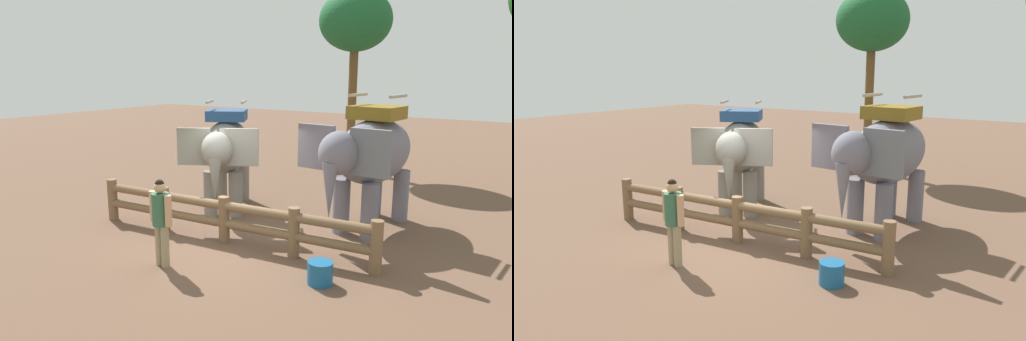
{
  "view_description": "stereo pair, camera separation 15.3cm",
  "coord_description": "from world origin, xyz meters",
  "views": [
    {
      "loc": [
        5.99,
        -7.79,
        3.77
      ],
      "look_at": [
        0.0,
        1.32,
        1.4
      ],
      "focal_mm": 33.07,
      "sensor_mm": 36.0,
      "label": 1
    },
    {
      "loc": [
        6.12,
        -7.7,
        3.77
      ],
      "look_at": [
        0.0,
        1.32,
        1.4
      ],
      "focal_mm": 33.07,
      "sensor_mm": 36.0,
      "label": 2
    }
  ],
  "objects": [
    {
      "name": "tourist_woman_in_black",
      "position": [
        -0.26,
        -1.6,
        1.0
      ],
      "size": [
        0.6,
        0.38,
        1.73
      ],
      "color": "#9A8B69",
      "rests_on": "ground"
    },
    {
      "name": "feed_bucket",
      "position": [
        2.66,
        -0.65,
        0.21
      ],
      "size": [
        0.46,
        0.46,
        0.42
      ],
      "color": "#19598C",
      "rests_on": "ground"
    },
    {
      "name": "log_fence",
      "position": [
        0.0,
        0.04,
        0.6
      ],
      "size": [
        6.92,
        0.72,
        1.05
      ],
      "color": "brown",
      "rests_on": "ground"
    },
    {
      "name": "elephant_center",
      "position": [
        2.29,
        2.66,
        1.79
      ],
      "size": [
        2.12,
        3.75,
        3.19
      ],
      "color": "slate",
      "rests_on": "ground"
    },
    {
      "name": "tree_far_left",
      "position": [
        -0.76,
        9.0,
        5.38
      ],
      "size": [
        2.62,
        2.62,
        6.59
      ],
      "color": "brown",
      "rests_on": "ground"
    },
    {
      "name": "elephant_near_left",
      "position": [
        -1.46,
        2.08,
        1.65
      ],
      "size": [
        2.73,
        3.44,
        2.94
      ],
      "color": "gray",
      "rests_on": "ground"
    },
    {
      "name": "ground_plane",
      "position": [
        0.0,
        0.0,
        0.0
      ],
      "size": [
        60.0,
        60.0,
        0.0
      ],
      "primitive_type": "plane",
      "color": "brown"
    }
  ]
}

